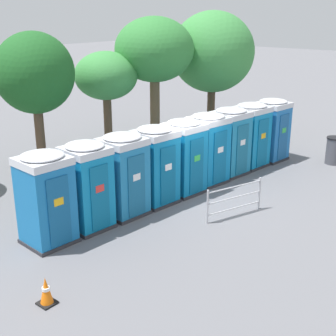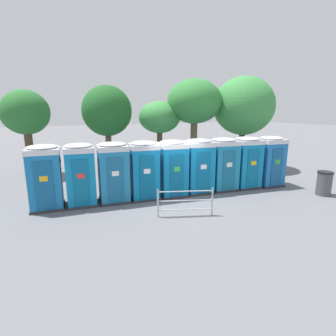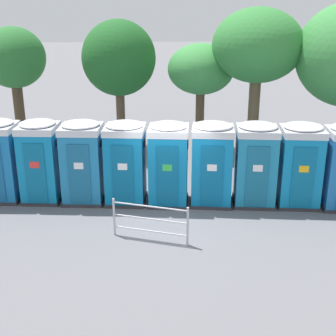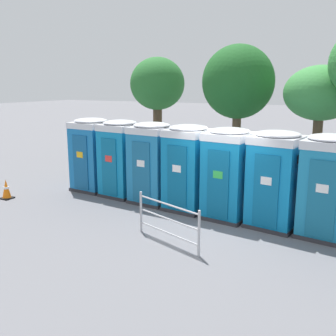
% 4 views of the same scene
% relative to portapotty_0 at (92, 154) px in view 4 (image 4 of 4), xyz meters
% --- Properties ---
extents(ground_plane, '(120.00, 120.00, 0.00)m').
position_rel_portapotty_0_xyz_m(ground_plane, '(5.17, -0.96, -1.28)').
color(ground_plane, slate).
extents(portapotty_0, '(1.31, 1.28, 2.54)m').
position_rel_portapotty_0_xyz_m(portapotty_0, '(0.00, 0.00, 0.00)').
color(portapotty_0, '#2D2D33').
rests_on(portapotty_0, ground).
extents(portapotty_1, '(1.26, 1.29, 2.54)m').
position_rel_portapotty_0_xyz_m(portapotty_1, '(1.30, -0.12, 0.00)').
color(portapotty_1, '#2D2D33').
rests_on(portapotty_1, ground).
extents(portapotty_2, '(1.32, 1.29, 2.54)m').
position_rel_portapotty_0_xyz_m(portapotty_2, '(2.60, -0.28, -0.00)').
color(portapotty_2, '#2D2D33').
rests_on(portapotty_2, ground).
extents(portapotty_3, '(1.32, 1.32, 2.54)m').
position_rel_portapotty_0_xyz_m(portapotty_3, '(3.90, -0.42, 0.00)').
color(portapotty_3, '#2D2D33').
rests_on(portapotty_3, ground).
extents(portapotty_4, '(1.32, 1.32, 2.54)m').
position_rel_portapotty_0_xyz_m(portapotty_4, '(5.20, -0.57, 0.00)').
color(portapotty_4, '#2D2D33').
rests_on(portapotty_4, ground).
extents(portapotty_5, '(1.39, 1.36, 2.54)m').
position_rel_portapotty_0_xyz_m(portapotty_5, '(6.51, -0.64, -0.00)').
color(portapotty_5, '#2D2D33').
rests_on(portapotty_5, ground).
extents(portapotty_6, '(1.37, 1.34, 2.54)m').
position_rel_portapotty_0_xyz_m(portapotty_6, '(7.82, -0.75, -0.00)').
color(portapotty_6, '#2D2D33').
rests_on(portapotty_6, ground).
extents(street_tree_0, '(2.92, 2.92, 5.25)m').
position_rel_portapotty_0_xyz_m(street_tree_0, '(3.53, 5.05, 2.45)').
color(street_tree_0, brown).
rests_on(street_tree_0, ground).
extents(street_tree_2, '(2.61, 2.61, 4.94)m').
position_rel_portapotty_0_xyz_m(street_tree_2, '(-0.85, 6.09, 2.33)').
color(street_tree_2, '#4C3826').
rests_on(street_tree_2, ground).
extents(street_tree_3, '(2.62, 2.62, 4.36)m').
position_rel_portapotty_0_xyz_m(street_tree_3, '(6.75, 4.71, 2.03)').
color(street_tree_3, brown).
rests_on(street_tree_3, ground).
extents(traffic_cone, '(0.36, 0.36, 0.64)m').
position_rel_portapotty_0_xyz_m(traffic_cone, '(-1.77, -2.24, -0.97)').
color(traffic_cone, black).
rests_on(traffic_cone, ground).
extents(event_barrier, '(1.95, 0.71, 1.05)m').
position_rel_portapotty_0_xyz_m(event_barrier, '(4.61, -2.95, -0.72)').
color(event_barrier, '#B7B7BC').
rests_on(event_barrier, ground).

